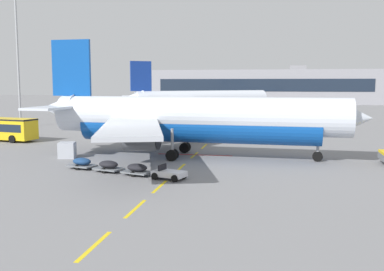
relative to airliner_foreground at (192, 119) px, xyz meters
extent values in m
plane|color=slate|center=(22.04, 19.28, -3.95)|extent=(400.00, 400.00, 0.00)
cube|color=yellow|center=(0.04, -25.72, -3.95)|extent=(0.24, 4.00, 0.01)
cube|color=yellow|center=(0.04, -19.40, -3.95)|extent=(0.24, 4.00, 0.01)
cube|color=yellow|center=(0.04, -13.56, -3.95)|extent=(0.24, 4.00, 0.01)
cube|color=yellow|center=(0.04, -6.13, -3.95)|extent=(0.24, 4.00, 0.01)
cube|color=yellow|center=(0.04, 1.01, -3.95)|extent=(0.24, 4.00, 0.01)
cube|color=yellow|center=(0.04, 7.65, -3.95)|extent=(0.24, 4.00, 0.01)
cube|color=yellow|center=(0.04, 13.85, -3.95)|extent=(0.24, 4.00, 0.01)
cube|color=yellow|center=(0.04, 21.13, -3.95)|extent=(0.24, 4.00, 0.01)
cube|color=yellow|center=(0.04, 27.95, -3.95)|extent=(0.24, 4.00, 0.01)
cube|color=yellow|center=(0.04, 33.67, -3.95)|extent=(0.24, 4.00, 0.01)
cube|color=yellow|center=(0.04, 39.65, -3.95)|extent=(0.24, 4.00, 0.01)
cube|color=yellow|center=(0.04, 46.08, -3.95)|extent=(0.24, 4.00, 0.01)
cube|color=yellow|center=(0.04, 52.43, -3.95)|extent=(0.24, 4.00, 0.01)
cube|color=yellow|center=(0.04, 59.18, -3.95)|extent=(0.24, 4.00, 0.01)
cube|color=yellow|center=(0.04, 65.66, -3.95)|extent=(0.24, 4.00, 0.01)
cube|color=#B21414|center=(0.04, 1.28, -3.95)|extent=(8.00, 0.40, 0.01)
cylinder|color=silver|center=(0.58, -0.03, 0.35)|extent=(30.25, 5.25, 3.80)
cylinder|color=#0F479E|center=(0.58, -0.03, -0.69)|extent=(24.64, 4.68, 3.50)
cone|color=silver|center=(15.62, -0.76, 0.35)|extent=(3.68, 3.89, 3.72)
cone|color=silver|center=(-15.15, 0.73, 0.83)|extent=(4.35, 3.43, 3.23)
cube|color=#192333|center=(14.57, -0.71, 1.02)|extent=(1.74, 2.92, 0.60)
cube|color=#0F479E|center=(-13.40, 0.65, 5.25)|extent=(4.41, 0.57, 6.00)
cube|color=silver|center=(-13.94, 3.88, 1.11)|extent=(3.51, 6.55, 0.24)
cube|color=silver|center=(-14.25, -2.51, 1.11)|extent=(3.51, 6.55, 0.24)
cube|color=#B7BCC6|center=(-2.97, 8.65, -0.12)|extent=(10.83, 17.56, 0.36)
cube|color=#B7BCC6|center=(-3.80, -8.33, -0.12)|extent=(9.43, 17.66, 0.36)
cylinder|color=#4C4F54|center=(-3.27, 5.66, -1.57)|extent=(3.30, 2.25, 2.10)
cylinder|color=black|center=(-1.67, 5.59, -1.57)|extent=(0.21, 1.79, 1.79)
cylinder|color=#4C4F54|center=(-3.80, -5.32, -1.57)|extent=(3.30, 2.25, 2.10)
cylinder|color=black|center=(-2.20, -5.40, -1.57)|extent=(0.21, 1.79, 1.79)
cylinder|color=gray|center=(12.47, -0.60, -2.12)|extent=(0.28, 0.28, 2.67)
cylinder|color=black|center=(12.47, -0.60, -3.45)|extent=(1.00, 0.33, 0.99)
cylinder|color=gray|center=(-1.29, 2.67, -2.09)|extent=(0.28, 0.28, 2.61)
cylinder|color=black|center=(-1.27, 3.02, -3.40)|extent=(1.12, 0.40, 1.10)
cylinder|color=black|center=(-1.30, 2.32, -3.40)|extent=(1.12, 0.40, 1.10)
cylinder|color=gray|center=(-1.54, -2.53, -2.09)|extent=(0.28, 0.28, 2.61)
cylinder|color=black|center=(-1.52, -2.18, -3.40)|extent=(1.12, 0.40, 1.10)
cylinder|color=black|center=(-1.56, -2.88, -3.40)|extent=(1.12, 0.40, 1.10)
cylinder|color=silver|center=(-6.39, 47.77, 0.23)|extent=(26.21, 19.63, 3.69)
cylinder|color=navy|center=(-6.39, 47.77, -0.78)|extent=(21.55, 16.30, 3.40)
cone|color=silver|center=(5.67, 56.07, 0.23)|extent=(4.86, 4.91, 3.62)
cone|color=silver|center=(-19.01, 39.09, 0.69)|extent=(5.14, 4.90, 3.14)
cube|color=#192333|center=(4.83, 55.49, 0.88)|extent=(2.85, 3.16, 0.58)
cube|color=navy|center=(-17.60, 40.06, 5.00)|extent=(3.72, 2.71, 5.83)
cube|color=silver|center=(-19.93, 42.24, 0.97)|extent=(6.09, 6.89, 0.23)
cube|color=silver|center=(-16.40, 37.11, 0.97)|extent=(6.09, 6.89, 0.23)
cube|color=#B7BCC6|center=(-14.26, 52.39, -0.23)|extent=(8.85, 17.18, 0.35)
cube|color=#B7BCC6|center=(-4.89, 38.77, -0.23)|extent=(16.10, 13.53, 0.35)
cylinder|color=#4C4F54|center=(-12.72, 49.91, -1.64)|extent=(3.72, 3.45, 2.04)
cylinder|color=black|center=(-11.44, 50.79, -1.64)|extent=(1.08, 1.50, 1.74)
cylinder|color=#4C4F54|center=(-6.66, 41.09, -1.64)|extent=(3.72, 3.45, 2.04)
cylinder|color=black|center=(-5.38, 41.98, -1.64)|extent=(1.08, 1.50, 1.74)
cylinder|color=gray|center=(3.14, 54.33, -2.17)|extent=(0.27, 0.27, 2.59)
cylinder|color=black|center=(3.14, 54.33, -3.47)|extent=(0.95, 0.77, 0.96)
cylinder|color=gray|center=(-9.42, 48.75, -2.15)|extent=(0.27, 0.27, 2.54)
cylinder|color=black|center=(-9.62, 49.03, -3.41)|extent=(1.07, 0.89, 1.07)
cylinder|color=black|center=(-9.23, 48.47, -3.41)|extent=(1.07, 0.89, 1.07)
cylinder|color=gray|center=(-6.56, 44.59, -2.15)|extent=(0.27, 0.27, 2.54)
cylinder|color=black|center=(-6.75, 44.87, -3.41)|extent=(1.07, 0.89, 1.07)
cylinder|color=black|center=(-6.37, 44.31, -3.41)|extent=(1.07, 0.89, 1.07)
cylinder|color=black|center=(-23.93, 8.96, -3.45)|extent=(1.04, 0.50, 1.00)
cylinder|color=black|center=(-24.43, 6.30, -3.45)|extent=(1.04, 0.50, 1.00)
cube|color=silver|center=(0.15, -10.97, -3.49)|extent=(2.91, 2.14, 0.44)
cube|color=black|center=(-0.46, -10.77, -3.09)|extent=(0.46, 1.10, 0.56)
cylinder|color=black|center=(1.24, -10.59, -3.67)|extent=(0.59, 0.35, 0.56)
cylinder|color=black|center=(0.80, -11.92, -3.67)|extent=(0.59, 0.35, 0.56)
cylinder|color=black|center=(-0.49, -10.02, -3.67)|extent=(0.59, 0.35, 0.56)
cylinder|color=black|center=(-0.93, -11.35, -3.67)|extent=(0.59, 0.35, 0.56)
cube|color=slate|center=(-2.79, -10.00, -3.67)|extent=(2.75, 2.18, 0.12)
ellipsoid|color=black|center=(-2.79, -10.00, -3.29)|extent=(2.11, 1.71, 0.64)
cylinder|color=black|center=(-2.58, -9.36, -3.73)|extent=(0.46, 0.27, 0.44)
cylinder|color=black|center=(-3.00, -10.64, -3.73)|extent=(0.46, 0.27, 0.44)
cube|color=slate|center=(-5.64, -9.06, -3.67)|extent=(2.75, 2.18, 0.12)
ellipsoid|color=black|center=(-5.64, -9.06, -3.29)|extent=(2.11, 1.71, 0.64)
cylinder|color=black|center=(-5.43, -8.42, -3.73)|extent=(0.46, 0.27, 0.44)
cylinder|color=black|center=(-5.85, -9.71, -3.73)|extent=(0.46, 0.27, 0.44)
cube|color=slate|center=(-8.49, -8.13, -3.67)|extent=(2.75, 2.18, 0.12)
ellipsoid|color=navy|center=(-8.49, -8.13, -3.29)|extent=(2.11, 1.71, 0.64)
cylinder|color=black|center=(-8.28, -7.49, -3.73)|extent=(0.46, 0.27, 0.44)
cylinder|color=black|center=(-8.70, -8.77, -3.73)|extent=(0.46, 0.27, 0.44)
cube|color=#B7BCC6|center=(-12.42, -2.96, -3.15)|extent=(1.93, 1.90, 1.60)
cube|color=silver|center=(-12.42, -2.96, -3.15)|extent=(1.58, 0.43, 1.36)
cylinder|color=slate|center=(-35.36, 26.14, -3.65)|extent=(0.70, 0.70, 0.60)
cylinder|color=#9EA0A5|center=(-35.36, 26.14, 9.49)|extent=(0.36, 0.36, 26.87)
cube|color=gray|center=(4.36, 127.70, 2.29)|extent=(83.10, 18.53, 12.48)
cube|color=#192333|center=(4.36, 118.38, 2.92)|extent=(76.46, 0.12, 4.49)
cube|color=gray|center=(16.83, 127.70, 9.33)|extent=(6.00, 5.00, 1.60)
camera|label=1|loc=(8.15, -44.57, 3.62)|focal=41.53mm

